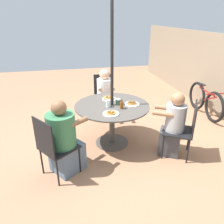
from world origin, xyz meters
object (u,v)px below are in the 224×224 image
patio_chair_north (185,127)px  pancake_plate_c (111,113)px  patio_chair_south (53,145)px  pancake_plate_a (132,104)px  diner_east (105,97)px  coffee_cup (118,102)px  patio_table (112,113)px  patio_chair_east (104,94)px  bicycle (205,101)px  diner_south (64,141)px  diner_north (173,127)px  drinking_glass_a (108,103)px  syrup_bottle (122,105)px  pancake_plate_b (109,98)px

patio_chair_north → pancake_plate_c: bearing=108.1°
patio_chair_south → pancake_plate_a: patio_chair_south is taller
diner_east → coffee_cup: size_ratio=11.14×
patio_chair_south → pancake_plate_c: size_ratio=3.72×
patio_table → patio_chair_east: patio_chair_east is taller
patio_chair_east → pancake_plate_a: 1.29m
bicycle → patio_table: bearing=-68.9°
pancake_plate_a → coffee_cup: (-0.05, -0.22, 0.03)m
diner_south → diner_north: bearing=56.4°
diner_north → drinking_glass_a: 1.09m
diner_north → syrup_bottle: size_ratio=6.75×
patio_chair_east → coffee_cup: patio_chair_east is taller
patio_chair_east → syrup_bottle: patio_chair_east is taller
drinking_glass_a → bicycle: drinking_glass_a is taller
patio_chair_north → coffee_cup: size_ratio=9.35×
patio_chair_east → patio_chair_south: size_ratio=1.00×
pancake_plate_c → bicycle: 2.68m
pancake_plate_b → coffee_cup: 0.28m
pancake_plate_b → pancake_plate_c: (0.62, -0.10, -0.01)m
patio_chair_east → diner_east: (0.18, -0.01, -0.01)m
patio_table → syrup_bottle: 0.30m
pancake_plate_c → drinking_glass_a: (-0.29, 0.02, 0.05)m
patio_chair_north → diner_south: diner_south is taller
patio_chair_north → pancake_plate_c: patio_chair_north is taller
pancake_plate_c → coffee_cup: coffee_cup is taller
patio_table → patio_chair_east: 1.20m
syrup_bottle → coffee_cup: bearing=-175.8°
patio_chair_south → pancake_plate_b: (-0.96, 0.97, 0.23)m
drinking_glass_a → bicycle: bearing=108.5°
patio_table → coffee_cup: (0.01, 0.11, 0.19)m
patio_chair_north → coffee_cup: bearing=87.3°
patio_chair_north → patio_chair_east: size_ratio=1.00×
diner_south → coffee_cup: bearing=86.5°
patio_chair_north → patio_chair_east: 2.04m
pancake_plate_b → bicycle: (-0.48, 2.31, -0.41)m
diner_north → patio_chair_south: bearing=126.6°
patio_table → pancake_plate_a: (0.05, 0.33, 0.16)m
coffee_cup → diner_east: bearing=-177.8°
patio_table → drinking_glass_a: size_ratio=10.50×
pancake_plate_c → coffee_cup: bearing=150.1°
diner_south → coffee_cup: 1.13m
pancake_plate_c → syrup_bottle: 0.29m
diner_south → pancake_plate_c: size_ratio=4.49×
drinking_glass_a → patio_chair_east: bearing=172.7°
patio_chair_south → bicycle: 3.59m
diner_south → patio_chair_south: bearing=-90.0°
pancake_plate_c → patio_chair_south: bearing=-68.5°
patio_chair_south → pancake_plate_c: bearing=75.5°
diner_south → pancake_plate_b: (-0.85, 0.82, 0.26)m
diner_south → pancake_plate_c: diner_south is taller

